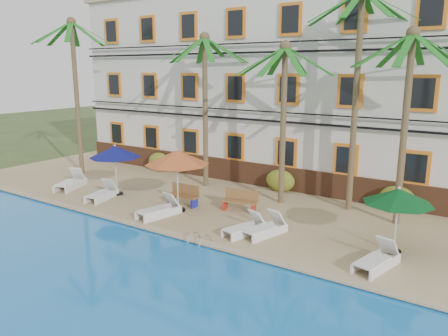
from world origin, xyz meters
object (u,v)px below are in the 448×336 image
Objects in this scene: lounger_f at (377,259)px; bench_right at (240,200)px; palm_d at (357,73)px; palm_e at (407,100)px; lounger_b at (102,193)px; bench_left at (184,195)px; lounger_d at (245,227)px; lounger_c at (159,209)px; palm_b at (205,89)px; palm_a at (75,76)px; umbrella_green at (398,197)px; umbrella_blue at (115,152)px; lounger_e at (265,228)px; umbrella_red at (177,158)px; lounger_a at (71,182)px; palm_c at (284,100)px; pool_ladder at (200,244)px.

lounger_f is 6.84m from bench_right.
palm_d is 2.44m from palm_e.
lounger_b is 4.02m from bench_left.
lounger_d is at bearing -113.87° from palm_d.
lounger_c reaches higher than lounger_f.
bench_left is at bearing -70.70° from palm_b.
palm_a is 3.85× the size of umbrella_green.
palm_e is at bearing 15.16° from umbrella_blue.
lounger_c reaches higher than lounger_b.
umbrella_green is at bearing 13.25° from lounger_e.
palm_e is 3.68× the size of lounger_c.
lounger_c is 1.78m from bench_left.
palm_e is 3.82× the size of lounger_f.
palm_d reaches higher than umbrella_blue.
umbrella_red is (-8.14, -3.61, -2.51)m from palm_e.
lounger_d is at bearing -41.94° from palm_b.
palm_a is 14.99m from lounger_e.
palm_a reaches higher than lounger_a.
palm_d is at bearing 7.17° from palm_a.
umbrella_green reaches higher than lounger_a.
palm_e is at bearing 23.92° from umbrella_red.
lounger_a is 1.11× the size of lounger_f.
lounger_d is at bearing -81.00° from palm_c.
palm_d is at bearing 35.57° from umbrella_red.
umbrella_green is at bearing -1.13° from bench_left.
palm_a reaches higher than lounger_c.
umbrella_red is at bearing -145.60° from bench_right.
palm_b is 3.94× the size of lounger_e.
palm_b is 7.11m from lounger_b.
lounger_a is at bearing -171.22° from bench_left.
umbrella_green is at bearing -18.38° from palm_b.
bench_left is (-0.34, 0.81, -1.86)m from umbrella_red.
lounger_d is (-4.95, -1.34, -1.66)m from umbrella_green.
lounger_a is at bearing 179.12° from lounger_e.
bench_left is (-9.09, 0.18, -1.46)m from umbrella_green.
umbrella_red is at bearing -4.21° from umbrella_blue.
palm_a is 4.68× the size of lounger_d.
bench_right is (-5.96, -2.12, -4.37)m from palm_e.
palm_d is 3.36× the size of umbrella_red.
palm_b is 5.14× the size of bench_left.
palm_c reaches higher than umbrella_blue.
lounger_b is at bearing -29.88° from palm_a.
lounger_a is at bearing -47.35° from palm_a.
lounger_d is (-4.35, -4.32, -4.57)m from palm_e.
umbrella_green reaches higher than lounger_e.
palm_e is 10.55m from lounger_c.
palm_b reaches higher than lounger_b.
bench_left reaches higher than pool_ladder.
palm_e is at bearing 47.22° from lounger_e.
lounger_e is (8.53, -0.68, -1.82)m from umbrella_blue.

